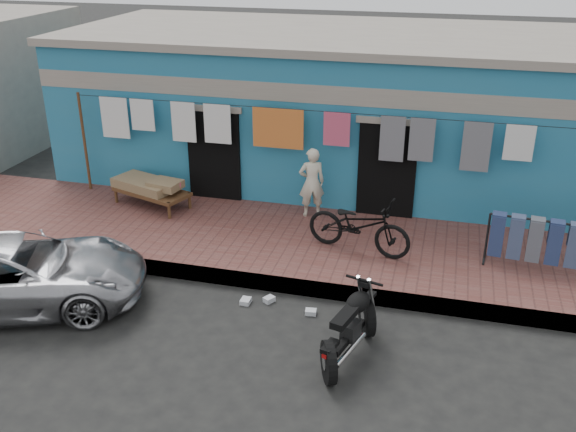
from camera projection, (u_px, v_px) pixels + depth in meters
The scene contains 14 objects.
ground at pixel (252, 346), 9.05m from camera, with size 80.00×80.00×0.00m, color black.
sidewalk at pixel (302, 245), 11.65m from camera, with size 28.00×3.00×0.25m, color brown.
curb at pixel (281, 285), 10.37m from camera, with size 28.00×0.10×0.25m, color gray.
building at pixel (344, 107), 14.52m from camera, with size 12.20×5.20×3.36m.
clothesline at pixel (297, 134), 12.15m from camera, with size 10.06×0.06×2.10m.
car at pixel (14, 272), 9.83m from camera, with size 1.84×4.05×1.14m, color #B0B0B5.
seated_person at pixel (312, 182), 12.29m from camera, with size 0.50×0.33×1.38m, color beige.
bicycle at pixel (359, 219), 10.96m from camera, with size 0.65×1.84×1.19m, color black.
motorcycle at pixel (350, 325), 8.65m from camera, with size 0.93×1.63×1.00m, color black, non-canonical shape.
charpoy at pixel (152, 192), 12.91m from camera, with size 1.82×1.27×0.56m, color brown, non-canonical shape.
jeans_rack at pixel (544, 244), 10.44m from camera, with size 1.91×0.56×0.90m, color black, non-canonical shape.
litter_a at pixel (311, 312), 9.80m from camera, with size 0.17×0.13×0.07m, color silver.
litter_b at pixel (269, 299), 10.12m from camera, with size 0.17×0.13×0.08m, color silver.
litter_c at pixel (246, 301), 10.08m from camera, with size 0.18×0.15×0.07m, color silver.
Camera 1 is at (2.39, -7.12, 5.40)m, focal length 40.00 mm.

